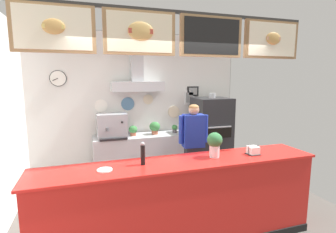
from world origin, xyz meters
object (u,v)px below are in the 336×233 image
object	(u,v)px
potted_thyme	(133,130)
condiment_plate	(105,170)
pizza_oven	(211,136)
potted_basil	(155,127)
espresso_machine	(112,126)
potted_sage	(175,128)
napkin_holder	(253,151)
basil_vase	(215,144)
shop_worker	(193,147)
pepper_grinder	(143,154)

from	to	relation	value
potted_thyme	condiment_plate	xyz separation A→B (m)	(-0.73, -2.31, 0.07)
pizza_oven	potted_basil	xyz separation A→B (m)	(-1.20, 0.21, 0.22)
espresso_machine	potted_basil	distance (m)	0.88
pizza_oven	potted_thyme	bearing A→B (deg)	172.78
potted_sage	napkin_holder	size ratio (longest dim) A/B	1.08
potted_sage	condiment_plate	xyz separation A→B (m)	(-1.63, -2.32, 0.08)
pizza_oven	napkin_holder	size ratio (longest dim) A/B	10.99
espresso_machine	potted_thyme	distance (m)	0.44
basil_vase	potted_basil	bearing A→B (deg)	94.55
basil_vase	shop_worker	bearing A→B (deg)	79.52
condiment_plate	pizza_oven	bearing A→B (deg)	41.31
pepper_grinder	espresso_machine	bearing A→B (deg)	93.23
shop_worker	pepper_grinder	bearing A→B (deg)	50.42
shop_worker	basil_vase	distance (m)	1.23
espresso_machine	condiment_plate	distance (m)	2.29
potted_basil	potted_sage	xyz separation A→B (m)	(0.44, 0.01, -0.05)
espresso_machine	basil_vase	xyz separation A→B (m)	(1.05, -2.21, 0.11)
potted_sage	basil_vase	size ratio (longest dim) A/B	0.53
pizza_oven	potted_basil	size ratio (longest dim) A/B	6.68
espresso_machine	potted_basil	size ratio (longest dim) A/B	2.19
potted_thyme	potted_sage	size ratio (longest dim) A/B	1.20
shop_worker	condiment_plate	size ratio (longest dim) A/B	9.69
potted_basil	pizza_oven	bearing A→B (deg)	-9.70
shop_worker	basil_vase	size ratio (longest dim) A/B	5.07
shop_worker	espresso_machine	world-z (taller)	shop_worker
condiment_plate	potted_basil	bearing A→B (deg)	62.74
shop_worker	napkin_holder	size ratio (longest dim) A/B	10.24
pizza_oven	shop_worker	bearing A→B (deg)	-132.23
potted_sage	espresso_machine	bearing A→B (deg)	-177.89
potted_thyme	condiment_plate	distance (m)	2.43
potted_thyme	potted_sage	world-z (taller)	potted_thyme
condiment_plate	pepper_grinder	bearing A→B (deg)	6.71
potted_thyme	potted_sage	distance (m)	0.90
shop_worker	potted_basil	size ratio (longest dim) A/B	6.22
potted_thyme	napkin_holder	bearing A→B (deg)	-63.09
espresso_machine	pizza_oven	bearing A→B (deg)	-4.55
potted_basil	potted_sage	size ratio (longest dim) A/B	1.52
potted_basil	condiment_plate	size ratio (longest dim) A/B	1.56
potted_thyme	basil_vase	bearing A→B (deg)	-74.29
pepper_grinder	basil_vase	size ratio (longest dim) A/B	0.85
shop_worker	basil_vase	xyz separation A→B (m)	(-0.21, -1.15, 0.36)
napkin_holder	condiment_plate	bearing A→B (deg)	179.99
shop_worker	napkin_holder	world-z (taller)	shop_worker
basil_vase	pizza_oven	bearing A→B (deg)	63.43
shop_worker	potted_basil	bearing A→B (deg)	-65.29
potted_thyme	basil_vase	size ratio (longest dim) A/B	0.64
potted_sage	potted_thyme	bearing A→B (deg)	-179.76
potted_basil	pepper_grinder	size ratio (longest dim) A/B	0.95
potted_sage	napkin_holder	world-z (taller)	napkin_holder
espresso_machine	pepper_grinder	distance (m)	2.22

